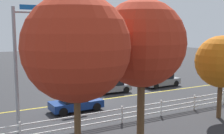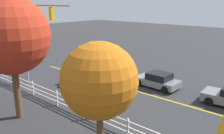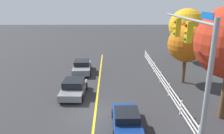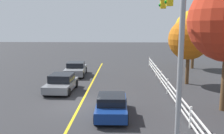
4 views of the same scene
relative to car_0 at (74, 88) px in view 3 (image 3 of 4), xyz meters
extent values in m
plane|color=#2D2D30|center=(3.35, 2.05, -0.66)|extent=(120.00, 120.00, 0.00)
cube|color=gold|center=(-0.65, 2.05, -0.65)|extent=(28.00, 0.16, 0.01)
cylinder|color=gray|center=(9.94, 6.91, 3.06)|extent=(0.20, 0.20, 7.44)
cylinder|color=gray|center=(6.62, 6.91, 6.48)|extent=(6.64, 0.12, 0.12)
cube|color=#0C59B2|center=(9.04, 6.93, 6.76)|extent=(1.10, 0.03, 0.28)
cube|color=gold|center=(7.32, 6.91, 5.88)|extent=(0.32, 0.28, 1.00)
sphere|color=red|center=(7.32, 6.76, 6.20)|extent=(0.17, 0.17, 0.17)
sphere|color=orange|center=(7.32, 6.76, 5.88)|extent=(0.17, 0.17, 0.17)
sphere|color=#148C19|center=(7.32, 6.76, 5.56)|extent=(0.17, 0.17, 0.17)
cube|color=gold|center=(5.50, 6.91, 5.88)|extent=(0.32, 0.28, 1.00)
sphere|color=red|center=(5.50, 6.76, 6.20)|extent=(0.17, 0.17, 0.17)
sphere|color=orange|center=(5.50, 6.76, 5.88)|extent=(0.17, 0.17, 0.17)
sphere|color=#148C19|center=(5.50, 6.76, 5.56)|extent=(0.17, 0.17, 0.17)
cube|color=slate|center=(0.06, 0.00, -0.16)|extent=(3.96, 2.03, 0.56)
cube|color=black|center=(-0.14, 0.00, 0.41)|extent=(1.97, 1.78, 0.58)
cylinder|color=black|center=(1.41, 0.85, -0.34)|extent=(0.65, 0.24, 0.64)
cylinder|color=black|center=(1.36, -0.94, -0.34)|extent=(0.65, 0.24, 0.64)
cylinder|color=black|center=(-1.24, 0.93, -0.34)|extent=(0.65, 0.24, 0.64)
cylinder|color=black|center=(-1.30, -0.86, -0.34)|extent=(0.65, 0.24, 0.64)
cube|color=slate|center=(-6.23, -0.02, -0.12)|extent=(4.27, 2.11, 0.64)
cube|color=black|center=(-6.44, -0.03, 0.46)|extent=(2.01, 1.80, 0.51)
cylinder|color=black|center=(-4.86, 0.94, -0.34)|extent=(0.65, 0.25, 0.64)
cylinder|color=black|center=(-4.77, -0.83, -0.34)|extent=(0.65, 0.25, 0.64)
cylinder|color=black|center=(-7.70, 0.80, -0.34)|extent=(0.65, 0.25, 0.64)
cylinder|color=black|center=(-7.60, -0.98, -0.34)|extent=(0.65, 0.25, 0.64)
cube|color=navy|center=(5.21, 4.20, -0.15)|extent=(3.94, 1.78, 0.57)
cube|color=black|center=(5.41, 4.20, 0.38)|extent=(1.77, 1.57, 0.49)
cylinder|color=black|center=(3.90, 3.38, -0.34)|extent=(0.64, 0.23, 0.64)
cylinder|color=black|center=(3.87, 4.98, -0.34)|extent=(0.64, 0.23, 0.64)
cube|color=white|center=(-12.65, 8.27, -0.08)|extent=(0.10, 0.10, 1.15)
cube|color=white|center=(-9.40, 8.27, -0.08)|extent=(0.10, 0.10, 1.15)
cube|color=white|center=(-6.15, 8.27, -0.08)|extent=(0.10, 0.10, 1.15)
cube|color=white|center=(-2.90, 8.27, -0.08)|extent=(0.10, 0.10, 1.15)
cube|color=white|center=(0.35, 8.27, -0.08)|extent=(0.10, 0.10, 1.15)
cube|color=white|center=(3.60, 8.27, -0.08)|extent=(0.10, 0.10, 1.15)
cube|color=white|center=(6.85, 8.27, -0.08)|extent=(0.10, 0.10, 1.15)
cube|color=white|center=(0.35, 8.27, 0.29)|extent=(26.00, 0.06, 0.09)
cube|color=white|center=(0.35, 8.27, -0.06)|extent=(26.00, 0.06, 0.09)
cube|color=white|center=(0.35, 8.27, -0.38)|extent=(26.00, 0.06, 0.09)
cylinder|color=brown|center=(4.01, 11.02, 1.15)|extent=(0.42, 0.42, 3.61)
cylinder|color=brown|center=(-2.94, 10.56, 0.66)|extent=(0.32, 0.32, 2.63)
sphere|color=#C66614|center=(-2.94, 10.56, 3.31)|extent=(3.56, 3.56, 3.56)
cylinder|color=brown|center=(-11.09, 13.26, 0.85)|extent=(0.35, 0.35, 3.02)
sphere|color=gold|center=(-11.09, 13.26, 4.07)|extent=(4.56, 4.56, 4.56)
camera|label=1|loc=(12.73, 23.53, 5.50)|focal=44.71mm
camera|label=2|loc=(-9.95, 17.84, 6.70)|focal=37.90mm
camera|label=3|loc=(17.70, 3.10, 7.36)|focal=35.04mm
camera|label=4|loc=(18.98, 4.79, 4.53)|focal=39.94mm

